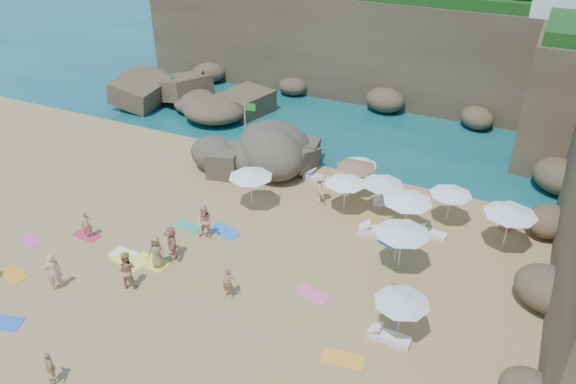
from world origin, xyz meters
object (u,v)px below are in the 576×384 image
at_px(parasol_0, 346,180).
at_px(person_stand_2, 321,188).
at_px(person_stand_3, 391,298).
at_px(person_stand_1, 126,270).
at_px(person_stand_6, 53,272).
at_px(person_stand_4, 507,215).
at_px(person_stand_0, 87,225).
at_px(parasol_1, 382,181).
at_px(parasol_2, 511,211).
at_px(rock_outcrop, 257,169).
at_px(lounger_0, 320,179).
at_px(person_stand_5, 269,156).
at_px(flag_pole, 247,123).

xyz_separation_m(parasol_0, person_stand_2, (-1.57, 0.34, -1.06)).
bearing_deg(person_stand_3, person_stand_1, 107.01).
bearing_deg(person_stand_6, person_stand_4, 158.94).
xyz_separation_m(parasol_0, person_stand_3, (4.64, -6.72, -1.23)).
relative_size(person_stand_0, person_stand_1, 0.84).
bearing_deg(person_stand_0, person_stand_3, -47.91).
xyz_separation_m(person_stand_3, person_stand_6, (-14.20, -5.05, 0.20)).
relative_size(parasol_1, person_stand_2, 1.26).
bearing_deg(person_stand_2, person_stand_1, 119.09).
bearing_deg(person_stand_4, person_stand_6, -92.07).
distance_m(parasol_2, person_stand_1, 18.42).
distance_m(parasol_0, parasol_1, 1.99).
height_order(rock_outcrop, parasol_2, parasol_2).
bearing_deg(parasol_1, lounger_0, 157.15).
relative_size(person_stand_0, person_stand_5, 0.94).
relative_size(person_stand_0, person_stand_2, 0.85).
relative_size(lounger_0, person_stand_2, 1.11).
bearing_deg(parasol_0, person_stand_2, 167.86).
xyz_separation_m(person_stand_2, person_stand_4, (9.87, 1.69, -0.04)).
height_order(person_stand_0, person_stand_1, person_stand_1).
height_order(person_stand_3, person_stand_6, person_stand_6).
xyz_separation_m(flag_pole, parasol_0, (7.82, -3.17, -0.63)).
relative_size(rock_outcrop, person_stand_1, 3.72).
relative_size(flag_pole, person_stand_0, 2.61).
distance_m(rock_outcrop, person_stand_3, 14.59).
bearing_deg(parasol_1, person_stand_6, -132.32).
bearing_deg(lounger_0, person_stand_4, 7.53).
bearing_deg(person_stand_4, parasol_1, -118.57).
distance_m(flag_pole, parasol_1, 9.98).
height_order(rock_outcrop, lounger_0, rock_outcrop).
height_order(lounger_0, person_stand_6, person_stand_6).
distance_m(parasol_0, person_stand_3, 8.26).
distance_m(parasol_2, person_stand_6, 21.65).
relative_size(parasol_2, person_stand_5, 1.55).
bearing_deg(person_stand_4, person_stand_5, -133.17).
height_order(rock_outcrop, person_stand_4, person_stand_4).
height_order(flag_pole, person_stand_2, flag_pole).
xyz_separation_m(flag_pole, person_stand_6, (-1.74, -14.93, -1.66)).
bearing_deg(rock_outcrop, person_stand_3, -38.58).
height_order(person_stand_4, person_stand_5, person_stand_4).
xyz_separation_m(parasol_1, lounger_0, (-4.39, 1.85, -1.85)).
bearing_deg(person_stand_0, person_stand_5, 12.87).
distance_m(lounger_0, person_stand_6, 16.00).
distance_m(rock_outcrop, flag_pole, 2.94).
relative_size(rock_outcrop, person_stand_4, 3.96).
distance_m(rock_outcrop, person_stand_2, 5.64).
bearing_deg(person_stand_2, person_stand_4, -115.42).
height_order(lounger_0, person_stand_1, person_stand_1).
xyz_separation_m(parasol_1, person_stand_6, (-11.40, -12.52, -1.05)).
relative_size(parasol_0, parasol_2, 0.88).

